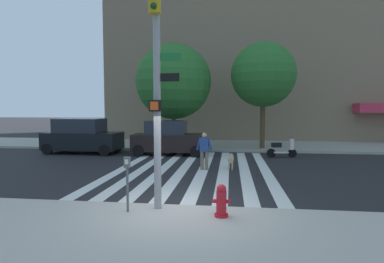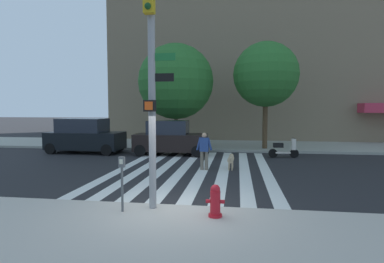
% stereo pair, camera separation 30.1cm
% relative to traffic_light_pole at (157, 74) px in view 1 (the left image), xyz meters
% --- Properties ---
extents(ground_plane, '(160.00, 160.00, 0.00)m').
position_rel_traffic_light_pole_xyz_m(ground_plane, '(0.41, 6.14, -3.52)').
color(ground_plane, '#232326').
extents(sidewalk_near, '(60.00, 5.00, 0.15)m').
position_rel_traffic_light_pole_xyz_m(sidewalk_near, '(0.41, -2.09, -3.45)').
color(sidewalk_near, '#B5ACA0').
rests_on(sidewalk_near, ground_plane).
extents(sidewalk_far, '(80.00, 6.00, 0.15)m').
position_rel_traffic_light_pole_xyz_m(sidewalk_far, '(0.41, 14.87, -3.45)').
color(sidewalk_far, '#96978C').
rests_on(sidewalk_far, ground_plane).
extents(crosswalk_stripes, '(6.75, 10.86, 0.01)m').
position_rel_traffic_light_pole_xyz_m(crosswalk_stripes, '(0.19, 6.14, -3.52)').
color(crosswalk_stripes, silver).
rests_on(crosswalk_stripes, ground_plane).
extents(apartment_block, '(37.36, 19.32, 25.76)m').
position_rel_traffic_light_pole_xyz_m(apartment_block, '(9.87, 26.82, 9.35)').
color(apartment_block, '#7A6851').
rests_on(apartment_block, ground_plane).
extents(traffic_light_pole, '(0.74, 0.46, 5.80)m').
position_rel_traffic_light_pole_xyz_m(traffic_light_pole, '(0.00, 0.00, 0.00)').
color(traffic_light_pole, gray).
rests_on(traffic_light_pole, sidewalk_near).
extents(fire_hydrant, '(0.44, 0.32, 0.76)m').
position_rel_traffic_light_pole_xyz_m(fire_hydrant, '(1.61, -0.37, -3.00)').
color(fire_hydrant, red).
rests_on(fire_hydrant, sidewalk_near).
extents(parking_meter_curbside, '(0.14, 0.11, 1.36)m').
position_rel_traffic_light_pole_xyz_m(parking_meter_curbside, '(-0.67, -0.33, -2.49)').
color(parking_meter_curbside, '#515456').
rests_on(parking_meter_curbside, sidewalk_near).
extents(parked_car_near_curb, '(4.54, 2.12, 2.10)m').
position_rel_traffic_light_pole_xyz_m(parked_car_near_curb, '(-7.11, 10.32, -2.50)').
color(parked_car_near_curb, black).
rests_on(parked_car_near_curb, ground_plane).
extents(parked_car_behind_first, '(4.26, 2.03, 2.00)m').
position_rel_traffic_light_pole_xyz_m(parked_car_behind_first, '(-1.78, 10.32, -2.57)').
color(parked_car_behind_first, black).
rests_on(parked_car_behind_first, ground_plane).
extents(parked_scooter, '(1.63, 0.50, 1.11)m').
position_rel_traffic_light_pole_xyz_m(parked_scooter, '(4.64, 10.05, -3.04)').
color(parked_scooter, black).
rests_on(parked_scooter, ground_plane).
extents(street_tree_nearest, '(4.91, 4.91, 6.76)m').
position_rel_traffic_light_pole_xyz_m(street_tree_nearest, '(-1.90, 12.67, 0.93)').
color(street_tree_nearest, '#4C3823').
rests_on(street_tree_nearest, sidewalk_far).
extents(street_tree_middle, '(4.11, 4.11, 6.77)m').
position_rel_traffic_light_pole_xyz_m(street_tree_middle, '(3.86, 12.92, 1.33)').
color(street_tree_middle, '#4C3823').
rests_on(street_tree_middle, sidewalk_far).
extents(pedestrian_dog_walker, '(0.71, 0.26, 1.64)m').
position_rel_traffic_light_pole_xyz_m(pedestrian_dog_walker, '(0.68, 6.00, -2.59)').
color(pedestrian_dog_walker, '#6B6051').
rests_on(pedestrian_dog_walker, ground_plane).
extents(dog_on_leash, '(0.29, 1.06, 0.65)m').
position_rel_traffic_light_pole_xyz_m(dog_on_leash, '(1.84, 6.32, -3.08)').
color(dog_on_leash, tan).
rests_on(dog_on_leash, ground_plane).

